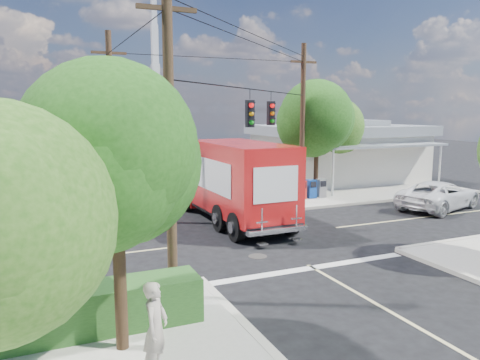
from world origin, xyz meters
TOP-DOWN VIEW (x-y plane):
  - ground at (0.00, 0.00)m, footprint 120.00×120.00m
  - sidewalk_ne at (10.88, 10.88)m, footprint 14.12×14.12m
  - road_markings at (0.00, -1.47)m, footprint 32.00×32.00m
  - building_ne at (12.50, 11.97)m, footprint 11.80×10.20m
  - radio_tower at (0.50, 20.00)m, footprint 0.80×0.80m
  - tree_sw_front at (-6.99, -7.54)m, footprint 3.88×3.78m
  - tree_ne_front at (7.21, 6.76)m, footprint 4.21×4.14m
  - tree_ne_back at (9.81, 8.96)m, footprint 3.77×3.66m
  - palm_nw_front at (-7.50, 7.50)m, footprint 3.01×3.08m
  - palm_nw_back at (-9.50, 9.00)m, footprint 3.01×3.08m
  - utility_poles at (-1.58, 1.60)m, footprint 12.00×10.68m
  - picket_fence at (-7.80, -5.60)m, footprint 5.94×0.06m
  - hedge_sw at (-8.00, -6.40)m, footprint 6.20×1.20m
  - vending_boxes at (6.50, 6.20)m, footprint 1.90×0.50m
  - delivery_truck at (0.09, 2.85)m, footprint 3.04×9.09m
  - parked_car at (11.57, 1.25)m, footprint 6.07×4.11m
  - pedestrian at (-6.54, -8.82)m, footprint 0.78×0.84m

SIDE VIEW (x-z plane):
  - ground at x=0.00m, z-range 0.00..0.00m
  - road_markings at x=0.00m, z-range 0.00..0.01m
  - sidewalk_ne at x=10.88m, z-range 0.00..0.14m
  - picket_fence at x=-7.80m, z-range 0.18..1.18m
  - hedge_sw at x=-8.00m, z-range 0.14..1.24m
  - vending_boxes at x=6.50m, z-range 0.14..1.24m
  - parked_car at x=11.57m, z-range 0.00..1.54m
  - pedestrian at x=-6.54m, z-range 0.14..2.07m
  - delivery_truck at x=0.09m, z-range 0.03..3.94m
  - building_ne at x=12.50m, z-range 0.07..4.57m
  - tree_ne_back at x=9.81m, z-range 1.27..7.10m
  - tree_sw_front at x=-6.99m, z-range 1.32..7.35m
  - palm_nw_back at x=-9.50m, z-range 2.08..7.27m
  - utility_poles at x=-1.58m, z-range 0.17..9.17m
  - tree_ne_front at x=7.21m, z-range 1.44..8.09m
  - palm_nw_front at x=-7.50m, z-range 2.25..7.84m
  - radio_tower at x=0.50m, z-range -2.86..14.14m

